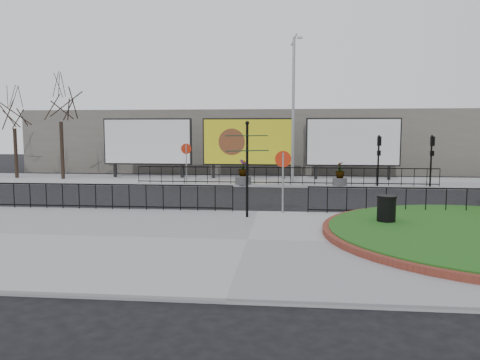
# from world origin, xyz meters

# --- Properties ---
(ground) EXTENTS (90.00, 90.00, 0.00)m
(ground) POSITION_xyz_m (0.00, 0.00, 0.00)
(ground) COLOR black
(ground) RESTS_ON ground
(pavement_near) EXTENTS (30.00, 10.00, 0.12)m
(pavement_near) POSITION_xyz_m (0.00, -5.00, 0.06)
(pavement_near) COLOR gray
(pavement_near) RESTS_ON ground
(pavement_far) EXTENTS (44.00, 6.00, 0.12)m
(pavement_far) POSITION_xyz_m (0.00, 12.00, 0.06)
(pavement_far) COLOR gray
(pavement_far) RESTS_ON ground
(railing_near_left) EXTENTS (10.00, 0.10, 1.10)m
(railing_near_left) POSITION_xyz_m (-6.00, -0.30, 0.67)
(railing_near_left) COLOR black
(railing_near_left) RESTS_ON pavement_near
(railing_near_right) EXTENTS (9.00, 0.10, 1.10)m
(railing_near_right) POSITION_xyz_m (6.50, -0.30, 0.67)
(railing_near_right) COLOR black
(railing_near_right) RESTS_ON pavement_near
(railing_far) EXTENTS (18.00, 0.10, 1.10)m
(railing_far) POSITION_xyz_m (1.00, 9.30, 0.67)
(railing_far) COLOR black
(railing_far) RESTS_ON pavement_far
(speed_sign_far) EXTENTS (0.64, 0.07, 2.47)m
(speed_sign_far) POSITION_xyz_m (-5.00, 9.40, 1.92)
(speed_sign_far) COLOR gray
(speed_sign_far) RESTS_ON pavement_far
(speed_sign_near) EXTENTS (0.64, 0.07, 2.47)m
(speed_sign_near) POSITION_xyz_m (1.00, -0.40, 1.92)
(speed_sign_near) COLOR gray
(speed_sign_near) RESTS_ON pavement_near
(billboard_left) EXTENTS (6.20, 0.31, 4.10)m
(billboard_left) POSITION_xyz_m (-8.50, 12.97, 2.60)
(billboard_left) COLOR black
(billboard_left) RESTS_ON pavement_far
(billboard_mid) EXTENTS (6.20, 0.31, 4.10)m
(billboard_mid) POSITION_xyz_m (-1.50, 12.97, 2.60)
(billboard_mid) COLOR black
(billboard_mid) RESTS_ON pavement_far
(billboard_right) EXTENTS (6.20, 0.31, 4.10)m
(billboard_right) POSITION_xyz_m (5.50, 12.97, 2.60)
(billboard_right) COLOR black
(billboard_right) RESTS_ON pavement_far
(lamp_post) EXTENTS (0.74, 0.18, 9.23)m
(lamp_post) POSITION_xyz_m (1.51, 11.00, 4.83)
(lamp_post) COLOR gray
(lamp_post) RESTS_ON pavement_far
(signal_pole_a) EXTENTS (0.22, 0.26, 3.00)m
(signal_pole_a) POSITION_xyz_m (6.50, 9.34, 2.10)
(signal_pole_a) COLOR black
(signal_pole_a) RESTS_ON pavement_far
(signal_pole_b) EXTENTS (0.22, 0.26, 3.00)m
(signal_pole_b) POSITION_xyz_m (9.50, 9.34, 2.10)
(signal_pole_b) COLOR black
(signal_pole_b) RESTS_ON pavement_far
(tree_left) EXTENTS (2.00, 2.00, 7.00)m
(tree_left) POSITION_xyz_m (-14.00, 11.50, 3.62)
(tree_left) COLOR #2D2119
(tree_left) RESTS_ON pavement_far
(tree_mid) EXTENTS (2.00, 2.00, 6.20)m
(tree_mid) POSITION_xyz_m (-17.50, 11.80, 3.22)
(tree_mid) COLOR #2D2119
(tree_mid) RESTS_ON pavement_far
(building_backdrop) EXTENTS (40.00, 10.00, 5.00)m
(building_backdrop) POSITION_xyz_m (0.00, 22.00, 2.50)
(building_backdrop) COLOR #625E55
(building_backdrop) RESTS_ON ground
(fingerpost_sign) EXTENTS (1.60, 1.01, 3.62)m
(fingerpost_sign) POSITION_xyz_m (-0.33, -1.33, 2.30)
(fingerpost_sign) COLOR black
(fingerpost_sign) RESTS_ON pavement_near
(litter_bin) EXTENTS (0.66, 0.66, 1.09)m
(litter_bin) POSITION_xyz_m (4.50, -2.81, 0.67)
(litter_bin) COLOR black
(litter_bin) RESTS_ON pavement_near
(planter_a) EXTENTS (0.97, 0.97, 1.51)m
(planter_a) POSITION_xyz_m (-1.50, 9.40, 0.68)
(planter_a) COLOR #4C4C4F
(planter_a) RESTS_ON pavement_far
(planter_c) EXTENTS (0.85, 0.85, 1.44)m
(planter_c) POSITION_xyz_m (4.29, 9.40, 0.69)
(planter_c) COLOR #4C4C4F
(planter_c) RESTS_ON pavement_far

